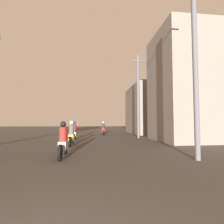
{
  "coord_description": "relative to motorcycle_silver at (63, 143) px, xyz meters",
  "views": [
    {
      "loc": [
        0.76,
        -0.83,
        1.44
      ],
      "look_at": [
        2.83,
        17.05,
        2.48
      ],
      "focal_mm": 28.0,
      "sensor_mm": 36.0,
      "label": 1
    }
  ],
  "objects": [
    {
      "name": "motorcycle_white",
      "position": [
        -0.25,
        7.15,
        0.02
      ],
      "size": [
        0.6,
        1.9,
        1.53
      ],
      "rotation": [
        0.0,
        0.0,
        0.08
      ],
      "color": "black",
      "rests_on": "ground_plane"
    },
    {
      "name": "building_right_far",
      "position": [
        8.61,
        14.71,
        2.44
      ],
      "size": [
        4.71,
        7.95,
        6.07
      ],
      "color": "gray",
      "rests_on": "ground_plane"
    },
    {
      "name": "utility_pole_far",
      "position": [
        5.34,
        8.01,
        3.36
      ],
      "size": [
        1.6,
        0.2,
        7.59
      ],
      "color": "slate",
      "rests_on": "ground_plane"
    },
    {
      "name": "motorcycle_yellow",
      "position": [
        -0.08,
        3.65,
        0.02
      ],
      "size": [
        0.6,
        2.07,
        1.53
      ],
      "rotation": [
        0.0,
        0.0,
        0.12
      ],
      "color": "black",
      "rests_on": "ground_plane"
    },
    {
      "name": "building_right_near",
      "position": [
        8.63,
        5.27,
        3.61
      ],
      "size": [
        5.01,
        5.07,
        8.42
      ],
      "color": "gray",
      "rests_on": "ground_plane"
    },
    {
      "name": "motorcycle_red",
      "position": [
        2.45,
        12.5,
        0.02
      ],
      "size": [
        0.6,
        2.01,
        1.51
      ],
      "rotation": [
        0.0,
        0.0,
        -0.1
      ],
      "color": "black",
      "rests_on": "ground_plane"
    },
    {
      "name": "utility_pole_near",
      "position": [
        5.14,
        -1.17,
        3.76
      ],
      "size": [
        1.6,
        0.2,
        8.39
      ],
      "color": "slate",
      "rests_on": "ground_plane"
    },
    {
      "name": "motorcycle_silver",
      "position": [
        0.0,
        0.0,
        0.0
      ],
      "size": [
        0.6,
        2.02,
        1.47
      ],
      "rotation": [
        0.0,
        0.0,
        0.02
      ],
      "color": "black",
      "rests_on": "ground_plane"
    }
  ]
}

